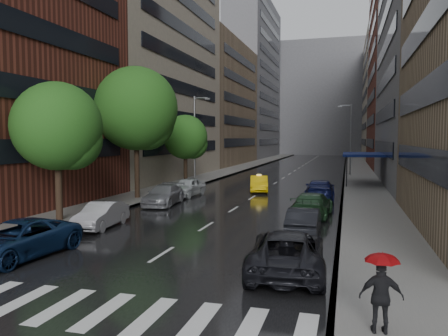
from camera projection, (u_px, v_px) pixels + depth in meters
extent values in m
plane|color=gray|center=(112.00, 286.00, 14.47)|extent=(220.00, 220.00, 0.00)
cube|color=black|center=(293.00, 172.00, 62.46)|extent=(14.00, 140.00, 0.01)
cube|color=gray|center=(232.00, 170.00, 64.90)|extent=(4.00, 140.00, 0.15)
cube|color=gray|center=(359.00, 173.00, 60.01)|extent=(4.00, 140.00, 0.15)
cube|color=silver|center=(21.00, 301.00, 13.07)|extent=(0.55, 2.80, 0.01)
cube|color=silver|center=(62.00, 306.00, 12.69)|extent=(0.55, 2.80, 0.01)
cube|color=silver|center=(104.00, 311.00, 12.31)|extent=(0.55, 2.80, 0.01)
cube|color=silver|center=(150.00, 317.00, 11.93)|extent=(0.55, 2.80, 0.01)
cube|color=silver|center=(198.00, 323.00, 11.55)|extent=(0.55, 2.80, 0.01)
cube|color=silver|center=(250.00, 329.00, 11.16)|extent=(0.55, 2.80, 0.01)
cube|color=silver|center=(305.00, 336.00, 10.78)|extent=(0.55, 2.80, 0.01)
cube|color=maroon|center=(2.00, 16.00, 29.16)|extent=(8.00, 20.00, 26.00)
cube|color=gray|center=(154.00, 36.00, 51.92)|extent=(8.00, 28.00, 34.00)
cube|color=#937A5B|center=(220.00, 104.00, 79.21)|extent=(8.00, 28.00, 22.00)
cube|color=slate|center=(254.00, 80.00, 107.45)|extent=(8.00, 32.00, 38.00)
cube|color=slate|center=(427.00, 67.00, 44.11)|extent=(8.00, 28.00, 24.00)
cube|color=maroon|center=(398.00, 57.00, 70.57)|extent=(8.00, 28.00, 36.00)
cube|color=gray|center=(383.00, 98.00, 99.64)|extent=(8.00, 32.00, 28.00)
cube|color=slate|center=(322.00, 99.00, 126.62)|extent=(40.00, 14.00, 32.00)
cylinder|color=#382619|center=(59.00, 184.00, 25.19)|extent=(0.40, 0.40, 4.44)
sphere|color=#1E5116|center=(57.00, 126.00, 24.96)|extent=(5.08, 5.08, 5.08)
cylinder|color=#382619|center=(137.00, 163.00, 34.51)|extent=(0.40, 0.40, 5.74)
sphere|color=#1E5116|center=(136.00, 109.00, 34.21)|extent=(6.56, 6.56, 6.56)
cylinder|color=#382619|center=(186.00, 166.00, 44.91)|extent=(0.40, 0.40, 3.97)
sphere|color=#1E5116|center=(185.00, 137.00, 44.70)|extent=(4.54, 4.54, 4.54)
imported|color=yellow|center=(259.00, 184.00, 39.46)|extent=(2.41, 4.62, 1.45)
imported|color=#0E2245|center=(17.00, 240.00, 17.69)|extent=(3.03, 5.73, 1.53)
imported|color=#95959A|center=(101.00, 215.00, 23.72)|extent=(1.78, 4.31, 1.39)
imported|color=slate|center=(164.00, 195.00, 31.75)|extent=(2.47, 5.18, 1.46)
imported|color=#B6BDC1|center=(187.00, 187.00, 36.47)|extent=(2.19, 4.68, 1.55)
imported|color=black|center=(287.00, 252.00, 15.78)|extent=(3.06, 5.85, 1.57)
imported|color=black|center=(304.00, 221.00, 21.85)|extent=(1.54, 4.33, 1.42)
imported|color=#1B3D21|center=(312.00, 205.00, 26.95)|extent=(2.45, 5.39, 1.53)
imported|color=#0E1343|center=(320.00, 190.00, 34.36)|extent=(2.45, 5.59, 1.60)
imported|color=black|center=(381.00, 297.00, 10.58)|extent=(1.08, 0.52, 1.79)
imported|color=#AF0D11|center=(382.00, 266.00, 10.52)|extent=(0.82, 0.82, 0.72)
cylinder|color=gray|center=(195.00, 140.00, 45.06)|extent=(0.18, 0.18, 9.00)
cube|color=gray|center=(207.00, 99.00, 44.39)|extent=(0.50, 0.22, 0.16)
cylinder|color=gray|center=(351.00, 140.00, 55.22)|extent=(0.18, 0.18, 9.00)
cube|color=gray|center=(340.00, 106.00, 55.31)|extent=(0.50, 0.22, 0.16)
cube|color=navy|center=(363.00, 154.00, 45.40)|extent=(4.00, 8.00, 0.25)
cylinder|color=black|center=(347.00, 171.00, 42.29)|extent=(0.12, 0.12, 3.00)
cylinder|color=black|center=(347.00, 166.00, 49.59)|extent=(0.12, 0.12, 3.00)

